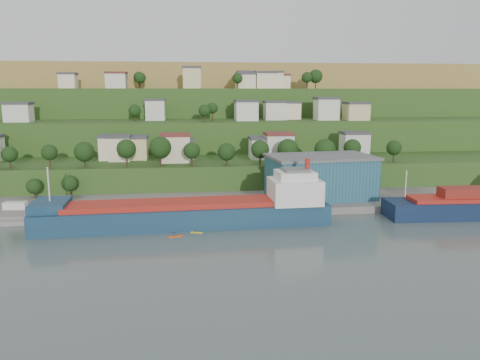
{
  "coord_description": "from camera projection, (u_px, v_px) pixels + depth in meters",
  "views": [
    {
      "loc": [
        -0.76,
        -106.9,
        33.53
      ],
      "look_at": [
        13.0,
        15.0,
        10.37
      ],
      "focal_mm": 35.0,
      "sensor_mm": 36.0,
      "label": 1
    }
  ],
  "objects": [
    {
      "name": "dinghy",
      "position": [
        46.0,
        212.0,
        126.46
      ],
      "size": [
        3.85,
        1.46,
        0.77
      ],
      "primitive_type": "cube",
      "rotation": [
        0.0,
        0.0,
        -0.0
      ],
      "color": "silver",
      "rests_on": "pebble_beach"
    },
    {
      "name": "kayak_orange",
      "position": [
        176.0,
        236.0,
        109.89
      ],
      "size": [
        3.5,
        1.67,
        0.87
      ],
      "rotation": [
        0.0,
        0.0,
        0.32
      ],
      "color": "#DD5113",
      "rests_on": "ground"
    },
    {
      "name": "cargo_ship_near",
      "position": [
        194.0,
        214.0,
        118.46
      ],
      "size": [
        73.95,
        14.76,
        18.9
      ],
      "rotation": [
        0.0,
        0.0,
        0.04
      ],
      "color": "#132D49",
      "rests_on": "ground"
    },
    {
      "name": "ground",
      "position": [
        193.0,
        236.0,
        110.68
      ],
      "size": [
        500.0,
        500.0,
        0.0
      ],
      "primitive_type": "plane",
      "color": "#414F4C",
      "rests_on": "ground"
    },
    {
      "name": "kayak_yellow",
      "position": [
        197.0,
        232.0,
        112.98
      ],
      "size": [
        2.95,
        1.29,
        0.73
      ],
      "rotation": [
        0.0,
        0.0,
        -0.28
      ],
      "color": "yellow",
      "rests_on": "ground"
    },
    {
      "name": "warehouse",
      "position": [
        320.0,
        176.0,
        141.09
      ],
      "size": [
        32.96,
        22.4,
        12.8
      ],
      "rotation": [
        0.0,
        0.0,
        0.11
      ],
      "color": "#204E61",
      "rests_on": "quay"
    },
    {
      "name": "caravan",
      "position": [
        15.0,
        207.0,
        127.82
      ],
      "size": [
        6.1,
        2.82,
        2.78
      ],
      "primitive_type": "cube",
      "rotation": [
        0.0,
        0.0,
        -0.06
      ],
      "color": "silver",
      "rests_on": "pebble_beach"
    },
    {
      "name": "hillside",
      "position": [
        189.0,
        150.0,
        275.36
      ],
      "size": [
        360.0,
        211.36,
        96.0
      ],
      "color": "#284719",
      "rests_on": "ground"
    },
    {
      "name": "quay",
      "position": [
        258.0,
        205.0,
        140.23
      ],
      "size": [
        220.0,
        26.0,
        4.0
      ],
      "primitive_type": "cube",
      "color": "slate",
      "rests_on": "ground"
    }
  ]
}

